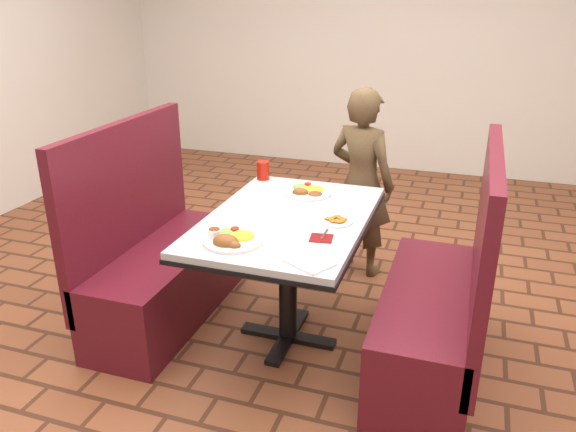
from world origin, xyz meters
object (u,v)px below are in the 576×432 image
(plantain_plate, at_px, (336,220))
(red_tumbler, at_px, (263,170))
(booth_bench_right, at_px, (438,312))
(dining_table, at_px, (288,233))
(diner_person, at_px, (361,183))
(far_dinner_plate, at_px, (308,189))
(booth_bench_left, at_px, (160,266))
(near_dinner_plate, at_px, (231,236))

(plantain_plate, bearing_deg, red_tumbler, 138.16)
(booth_bench_right, bearing_deg, dining_table, 180.00)
(diner_person, bearing_deg, booth_bench_right, 140.99)
(booth_bench_right, xyz_separation_m, far_dinner_plate, (-0.80, 0.37, 0.45))
(booth_bench_left, distance_m, near_dinner_plate, 0.89)
(far_dinner_plate, bearing_deg, plantain_plate, -54.96)
(booth_bench_left, height_order, diner_person, diner_person)
(booth_bench_left, distance_m, plantain_plate, 1.14)
(far_dinner_plate, distance_m, plantain_plate, 0.45)
(diner_person, bearing_deg, plantain_plate, 113.06)
(booth_bench_right, bearing_deg, diner_person, 121.82)
(plantain_plate, bearing_deg, booth_bench_right, 0.46)
(booth_bench_right, bearing_deg, near_dinner_plate, -157.26)
(booth_bench_right, bearing_deg, booth_bench_left, 180.00)
(booth_bench_right, distance_m, red_tumbler, 1.35)
(dining_table, distance_m, diner_person, 1.00)
(near_dinner_plate, distance_m, plantain_plate, 0.56)
(booth_bench_right, relative_size, plantain_plate, 7.33)
(near_dinner_plate, height_order, plantain_plate, near_dinner_plate)
(booth_bench_left, bearing_deg, red_tumbler, 49.46)
(plantain_plate, bearing_deg, diner_person, 93.89)
(dining_table, xyz_separation_m, near_dinner_plate, (-0.14, -0.40, 0.13))
(booth_bench_left, distance_m, diner_person, 1.43)
(booth_bench_left, relative_size, far_dinner_plate, 4.39)
(booth_bench_right, bearing_deg, red_tumbler, 154.94)
(booth_bench_left, bearing_deg, far_dinner_plate, 24.71)
(dining_table, xyz_separation_m, diner_person, (0.19, 0.98, -0.01))
(booth_bench_left, distance_m, red_tumbler, 0.85)
(booth_bench_left, height_order, near_dinner_plate, booth_bench_left)
(booth_bench_right, xyz_separation_m, near_dinner_plate, (-0.94, -0.40, 0.45))
(booth_bench_left, xyz_separation_m, diner_person, (0.99, 0.98, 0.31))
(booth_bench_left, relative_size, red_tumbler, 10.59)
(near_dinner_plate, distance_m, far_dinner_plate, 0.77)
(dining_table, bearing_deg, booth_bench_left, 180.00)
(booth_bench_left, xyz_separation_m, far_dinner_plate, (0.80, 0.37, 0.45))
(dining_table, relative_size, booth_bench_right, 1.01)
(booth_bench_right, relative_size, near_dinner_plate, 4.29)
(dining_table, relative_size, diner_person, 0.95)
(red_tumbler, bearing_deg, booth_bench_left, -130.54)
(booth_bench_right, relative_size, diner_person, 0.94)
(dining_table, relative_size, booth_bench_left, 1.01)
(diner_person, xyz_separation_m, plantain_plate, (0.07, -0.98, 0.12))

